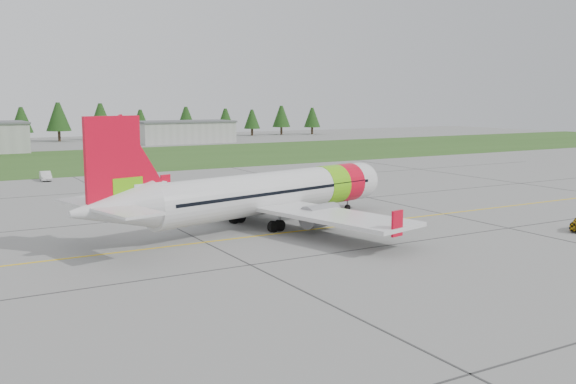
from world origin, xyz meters
TOP-DOWN VIEW (x-y plane):
  - ground at (0.00, 0.00)m, footprint 320.00×320.00m
  - aircraft at (-7.80, 11.59)m, footprint 32.26×30.31m
  - service_van at (-19.13, 54.56)m, footprint 1.44×1.37m
  - grass_strip at (0.00, 82.00)m, footprint 320.00×50.00m
  - taxi_guideline at (0.00, 8.00)m, footprint 120.00×0.25m
  - hangar_east at (25.00, 118.00)m, footprint 24.00×12.00m
  - treeline at (0.00, 138.00)m, footprint 160.00×8.00m

SIDE VIEW (x-z plane):
  - ground at x=0.00m, z-range 0.00..0.00m
  - taxi_guideline at x=0.00m, z-range 0.00..0.02m
  - grass_strip at x=0.00m, z-range 0.00..0.03m
  - service_van at x=-19.13m, z-range 0.00..3.88m
  - hangar_east at x=25.00m, z-range 0.00..5.20m
  - aircraft at x=-7.80m, z-range -2.10..7.82m
  - treeline at x=0.00m, z-range 0.00..10.00m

